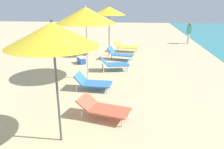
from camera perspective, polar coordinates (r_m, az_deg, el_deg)
The scene contains 10 objects.
umbrella_third at distance 4.64m, azimuth -15.10°, elevation 9.88°, with size 1.91×1.91×2.76m.
lounger_third_shoreside at distance 6.16m, azimuth -2.29°, elevation -8.66°, with size 1.54×0.97×0.55m.
umbrella_fourth at distance 8.88m, azimuth -6.78°, elevation 14.93°, with size 2.40×2.40×2.96m.
lounger_fourth_shoreside at distance 10.32m, azimuth 0.48°, elevation 2.83°, with size 1.44×0.93×0.63m.
lounger_fourth_inland at distance 8.12m, azimuth -5.08°, elevation -1.99°, with size 1.34×0.74×0.59m.
umbrella_farthest at distance 13.08m, azimuth -0.78°, elevation 16.13°, with size 1.93×1.93×2.89m.
lounger_farthest_shoreside at distance 14.36m, azimuth 3.62°, elevation 7.26°, with size 1.65×0.96×0.68m.
lounger_farthest_inland at distance 12.29m, azimuth 1.99°, elevation 5.40°, with size 1.52×0.92×0.71m.
person_walking_near at distance 18.02m, azimuth 19.29°, elevation 10.50°, with size 0.29×0.40×1.58m.
cooler_box at distance 11.68m, azimuth -7.90°, elevation 3.71°, with size 0.56×0.62×0.36m.
Camera 1 is at (2.34, 4.93, 3.09)m, focal length 35.39 mm.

